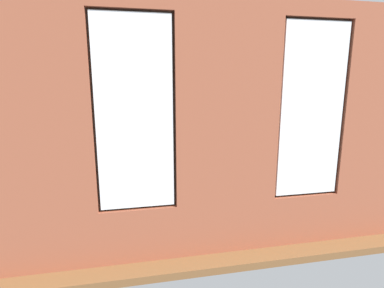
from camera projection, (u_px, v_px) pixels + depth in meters
The scene contains 20 objects.
ground_plane at pixel (188, 186), 6.57m from camera, with size 7.30×6.06×0.10m, color brown.
brick_wall_with_windows at pixel (227, 137), 3.71m from camera, with size 6.70×0.30×3.16m.
white_wall_right at pixel (10, 117), 5.40m from camera, with size 0.10×5.06×3.16m, color silver.
couch_by_window at pixel (156, 211), 4.41m from camera, with size 2.06×0.87×0.80m.
couch_left at pixel (298, 163), 7.04m from camera, with size 0.90×1.97×0.80m.
coffee_table at pixel (187, 163), 6.82m from camera, with size 1.45×0.79×0.45m.
cup_ceramic at pixel (169, 161), 6.60m from camera, with size 0.07×0.07×0.08m, color silver.
candle_jar at pixel (193, 159), 6.70m from camera, with size 0.08×0.08×0.12m, color #B7333D.
table_plant_small at pixel (203, 153), 6.99m from camera, with size 0.15×0.15×0.24m.
remote_black at pixel (187, 160), 6.80m from camera, with size 0.05×0.17×0.02m, color black.
remote_gray at pixel (178, 159), 6.86m from camera, with size 0.05×0.17×0.02m, color #59595B.
media_console at pixel (40, 179), 5.98m from camera, with size 1.27×0.42×0.60m, color black.
tv_flatscreen at pixel (36, 145), 5.84m from camera, with size 1.10×0.20×0.79m.
papasan_chair at pixel (135, 151), 7.80m from camera, with size 1.01×1.01×0.66m.
potted_plant_corner_near_left at pixel (267, 129), 8.89m from camera, with size 0.94×1.03×1.40m.
potted_plant_corner_far_left at pixel (377, 173), 4.95m from camera, with size 0.71×0.71×1.11m.
potted_plant_beside_window_right at pixel (20, 217), 3.93m from camera, with size 0.40×0.40×0.71m.
potted_plant_between_couches at pixel (249, 185), 4.68m from camera, with size 0.90×0.85×1.34m.
potted_plant_near_tv at pixel (54, 173), 4.96m from camera, with size 0.75×0.75×1.08m.
potted_plant_by_left_couch at pixel (257, 144), 8.30m from camera, with size 0.45×0.45×0.76m.
Camera 1 is at (1.16, 6.13, 2.20)m, focal length 28.00 mm.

